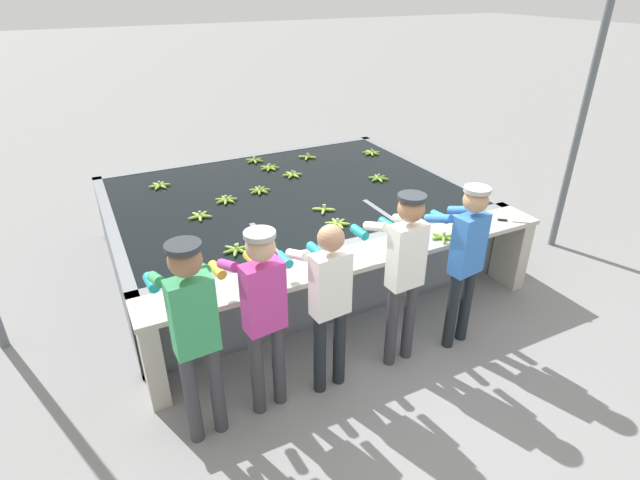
# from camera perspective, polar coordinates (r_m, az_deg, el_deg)

# --- Properties ---
(ground_plane) EXTENTS (80.00, 80.00, 0.00)m
(ground_plane) POSITION_cam_1_polar(r_m,az_deg,el_deg) (5.20, 5.74, -11.38)
(ground_plane) COLOR gray
(ground_plane) RESTS_ON ground
(wash_tank) EXTENTS (4.33, 3.22, 0.90)m
(wash_tank) POSITION_cam_1_polar(r_m,az_deg,el_deg) (6.51, -3.65, 1.93)
(wash_tank) COLOR gray
(wash_tank) RESTS_ON ground
(work_ledge) EXTENTS (4.33, 0.45, 0.90)m
(work_ledge) POSITION_cam_1_polar(r_m,az_deg,el_deg) (4.99, 4.71, -4.30)
(work_ledge) COLOR #B7B2A3
(work_ledge) RESTS_ON ground
(worker_0) EXTENTS (0.43, 0.73, 1.74)m
(worker_0) POSITION_cam_1_polar(r_m,az_deg,el_deg) (3.74, -14.28, -9.35)
(worker_0) COLOR #38383D
(worker_0) RESTS_ON ground
(worker_1) EXTENTS (0.46, 0.74, 1.68)m
(worker_1) POSITION_cam_1_polar(r_m,az_deg,el_deg) (3.92, -6.62, -7.47)
(worker_1) COLOR #38383D
(worker_1) RESTS_ON ground
(worker_2) EXTENTS (0.44, 0.72, 1.61)m
(worker_2) POSITION_cam_1_polar(r_m,az_deg,el_deg) (4.13, 0.91, -6.25)
(worker_2) COLOR #1E2328
(worker_2) RESTS_ON ground
(worker_3) EXTENTS (0.43, 0.73, 1.72)m
(worker_3) POSITION_cam_1_polar(r_m,az_deg,el_deg) (4.44, 9.52, -2.71)
(worker_3) COLOR #38383D
(worker_3) RESTS_ON ground
(worker_4) EXTENTS (0.48, 0.74, 1.68)m
(worker_4) POSITION_cam_1_polar(r_m,az_deg,el_deg) (4.81, 16.18, -1.36)
(worker_4) COLOR #1E2328
(worker_4) RESTS_ON ground
(banana_bunch_floating_0) EXTENTS (0.28, 0.27, 0.08)m
(banana_bunch_floating_0) POSITION_cam_1_polar(r_m,az_deg,el_deg) (4.96, -9.56, -1.06)
(banana_bunch_floating_0) COLOR #75A333
(banana_bunch_floating_0) RESTS_ON wash_tank
(banana_bunch_floating_1) EXTENTS (0.28, 0.28, 0.08)m
(banana_bunch_floating_1) POSITION_cam_1_polar(r_m,az_deg,el_deg) (6.82, -3.18, 7.48)
(banana_bunch_floating_1) COLOR #93BC3D
(banana_bunch_floating_1) RESTS_ON wash_tank
(banana_bunch_floating_2) EXTENTS (0.28, 0.28, 0.08)m
(banana_bunch_floating_2) POSITION_cam_1_polar(r_m,az_deg,el_deg) (6.73, 6.71, 7.03)
(banana_bunch_floating_2) COLOR #75A333
(banana_bunch_floating_2) RESTS_ON wash_tank
(banana_bunch_floating_3) EXTENTS (0.25, 0.25, 0.08)m
(banana_bunch_floating_3) POSITION_cam_1_polar(r_m,az_deg,el_deg) (5.76, 0.44, 3.55)
(banana_bunch_floating_3) COLOR #9EC642
(banana_bunch_floating_3) RESTS_ON wash_tank
(banana_bunch_floating_4) EXTENTS (0.28, 0.28, 0.08)m
(banana_bunch_floating_4) POSITION_cam_1_polar(r_m,az_deg,el_deg) (7.44, -7.47, 9.03)
(banana_bunch_floating_4) COLOR #75A333
(banana_bunch_floating_4) RESTS_ON wash_tank
(banana_bunch_floating_5) EXTENTS (0.27, 0.28, 0.08)m
(banana_bunch_floating_5) POSITION_cam_1_polar(r_m,az_deg,el_deg) (5.42, 2.01, 1.91)
(banana_bunch_floating_5) COLOR #93BC3D
(banana_bunch_floating_5) RESTS_ON wash_tank
(banana_bunch_floating_6) EXTENTS (0.28, 0.28, 0.08)m
(banana_bunch_floating_6) POSITION_cam_1_polar(r_m,az_deg,el_deg) (6.11, -10.69, 4.54)
(banana_bunch_floating_6) COLOR #7FAD33
(banana_bunch_floating_6) RESTS_ON wash_tank
(banana_bunch_floating_7) EXTENTS (0.27, 0.28, 0.08)m
(banana_bunch_floating_7) POSITION_cam_1_polar(r_m,az_deg,el_deg) (5.75, -13.55, 2.69)
(banana_bunch_floating_7) COLOR #9EC642
(banana_bunch_floating_7) RESTS_ON wash_tank
(banana_bunch_floating_8) EXTENTS (0.28, 0.28, 0.08)m
(banana_bunch_floating_8) POSITION_cam_1_polar(r_m,az_deg,el_deg) (7.76, 5.89, 9.90)
(banana_bunch_floating_8) COLOR #8CB738
(banana_bunch_floating_8) RESTS_ON wash_tank
(banana_bunch_floating_9) EXTENTS (0.28, 0.27, 0.08)m
(banana_bunch_floating_9) POSITION_cam_1_polar(r_m,az_deg,el_deg) (6.76, -17.86, 5.96)
(banana_bunch_floating_9) COLOR #9EC642
(banana_bunch_floating_9) RESTS_ON wash_tank
(banana_bunch_floating_10) EXTENTS (0.28, 0.28, 0.08)m
(banana_bunch_floating_10) POSITION_cam_1_polar(r_m,az_deg,el_deg) (7.11, -5.77, 8.23)
(banana_bunch_floating_10) COLOR #7FAD33
(banana_bunch_floating_10) RESTS_ON wash_tank
(banana_bunch_floating_11) EXTENTS (0.24, 0.24, 0.08)m
(banana_bunch_floating_11) POSITION_cam_1_polar(r_m,az_deg,el_deg) (7.53, -1.45, 9.48)
(banana_bunch_floating_11) COLOR #9EC642
(banana_bunch_floating_11) RESTS_ON wash_tank
(banana_bunch_floating_12) EXTENTS (0.28, 0.28, 0.08)m
(banana_bunch_floating_12) POSITION_cam_1_polar(r_m,az_deg,el_deg) (6.33, -6.92, 5.66)
(banana_bunch_floating_12) COLOR #75A333
(banana_bunch_floating_12) RESTS_ON wash_tank
(banana_bunch_ledge_0) EXTENTS (0.28, 0.27, 0.08)m
(banana_bunch_ledge_0) POSITION_cam_1_polar(r_m,az_deg,el_deg) (5.52, 16.12, 1.34)
(banana_bunch_ledge_0) COLOR #8CB738
(banana_bunch_ledge_0) RESTS_ON work_ledge
(banana_bunch_ledge_1) EXTENTS (0.28, 0.27, 0.08)m
(banana_bunch_ledge_1) POSITION_cam_1_polar(r_m,az_deg,el_deg) (5.28, 13.94, 0.35)
(banana_bunch_ledge_1) COLOR #75A333
(banana_bunch_ledge_1) RESTS_ON work_ledge
(knife_0) EXTENTS (0.34, 0.12, 0.02)m
(knife_0) POSITION_cam_1_polar(r_m,az_deg,el_deg) (5.02, 9.41, -0.79)
(knife_0) COLOR silver
(knife_0) RESTS_ON work_ledge
(knife_1) EXTENTS (0.29, 0.24, 0.02)m
(knife_1) POSITION_cam_1_polar(r_m,az_deg,el_deg) (5.88, 20.81, 2.09)
(knife_1) COLOR silver
(knife_1) RESTS_ON work_ledge
(support_post_right) EXTENTS (0.09, 0.09, 3.20)m
(support_post_right) POSITION_cam_1_polar(r_m,az_deg,el_deg) (7.09, 27.49, 11.05)
(support_post_right) COLOR slate
(support_post_right) RESTS_ON ground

